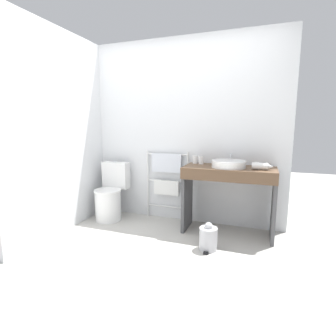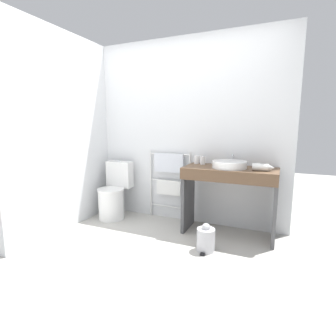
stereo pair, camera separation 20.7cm
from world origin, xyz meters
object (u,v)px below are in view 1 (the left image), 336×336
Objects in this scene: cup_near_edge at (201,160)px; trash_bin at (208,238)px; hair_dryer at (261,166)px; toilet at (110,196)px; sink_basin at (229,164)px; cup_near_wall at (195,159)px; towel_radiator at (167,175)px.

trash_bin is (0.24, -0.64, -0.75)m from cup_near_edge.
hair_dryer is (0.72, -0.19, -0.01)m from cup_near_edge.
trash_bin is (1.49, -0.47, -0.20)m from toilet.
toilet is 7.82× the size of cup_near_edge.
sink_basin reaches higher than toilet.
hair_dryer is (0.81, -0.22, -0.01)m from cup_near_wall.
hair_dryer is at bearing -6.27° from sink_basin.
hair_dryer is 0.74× the size of trash_bin.
towel_radiator is (0.75, 0.25, 0.30)m from toilet.
cup_near_wall reaches higher than sink_basin.
sink_basin is 0.39m from cup_near_edge.
sink_basin reaches higher than trash_bin.
sink_basin reaches higher than hair_dryer.
toilet is 7.73× the size of cup_near_wall.
cup_near_wall reaches higher than toilet.
sink_basin is 1.30× the size of trash_bin.
cup_near_wall is (0.42, -0.05, 0.25)m from towel_radiator.
toilet is 1.58m from trash_bin.
cup_near_wall is 0.09m from cup_near_edge.
cup_near_wall is at bearing 164.78° from hair_dryer.
hair_dryer is 0.99m from trash_bin.
sink_basin is 0.90m from trash_bin.
towel_radiator is at bearing 167.45° from hair_dryer.
towel_radiator is at bearing 172.80° from cup_near_wall.
cup_near_wall is (-0.45, 0.18, 0.01)m from sink_basin.
sink_basin is 3.82× the size of cup_near_wall.
hair_dryer is (1.98, -0.02, 0.54)m from toilet.
towel_radiator is 2.41× the size of sink_basin.
sink_basin is 3.87× the size of cup_near_edge.
cup_near_edge is at bearing 165.50° from hair_dryer.
toilet is at bearing -161.40° from towel_radiator.
trash_bin is (0.74, -0.73, -0.50)m from towel_radiator.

